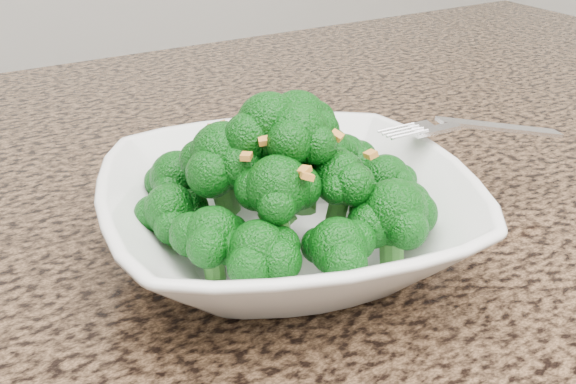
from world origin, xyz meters
TOP-DOWN VIEW (x-y plane):
  - granite_counter at (0.00, 0.30)m, footprint 1.64×1.04m
  - bowl at (0.02, 0.26)m, footprint 0.31×0.31m
  - broccoli_pile at (0.02, 0.26)m, footprint 0.22×0.22m
  - garlic_topping at (0.02, 0.26)m, footprint 0.13×0.13m
  - fork at (0.16, 0.26)m, footprint 0.19×0.07m

SIDE VIEW (x-z plane):
  - granite_counter at x=0.00m, z-range 0.87..0.90m
  - bowl at x=0.02m, z-range 0.90..0.96m
  - fork at x=0.16m, z-range 0.96..0.97m
  - broccoli_pile at x=0.02m, z-range 0.96..1.04m
  - garlic_topping at x=0.02m, z-range 1.04..1.04m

